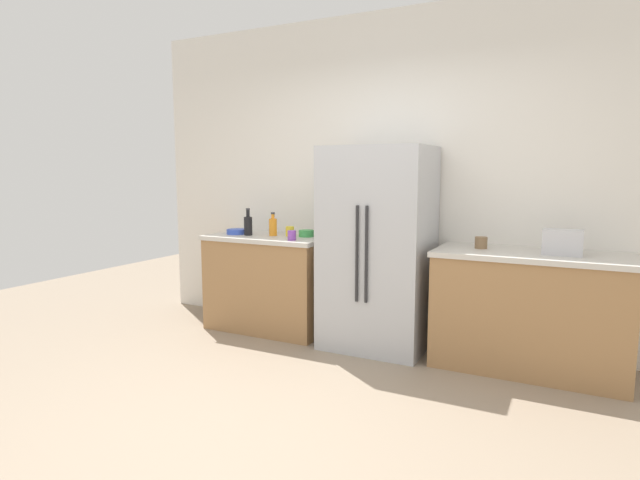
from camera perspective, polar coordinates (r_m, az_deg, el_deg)
name	(u,v)px	position (r m, az deg, el deg)	size (l,w,h in m)	color
ground_plane	(284,422)	(3.28, -3.96, -19.52)	(10.09, 10.09, 0.00)	gray
kitchen_back_panel	(394,177)	(4.71, 8.26, 6.89)	(5.05, 0.10, 2.89)	silver
counter_left	(270,282)	(4.95, -5.51, -4.64)	(1.16, 0.66, 0.90)	#9E7247
counter_right	(529,311)	(4.23, 22.14, -7.29)	(1.40, 0.66, 0.90)	#9E7247
refrigerator	(377,248)	(4.37, 6.37, -0.93)	(0.86, 0.70, 1.70)	#B2B5BA
toaster	(563,242)	(4.09, 25.29, -0.24)	(0.27, 0.16, 0.18)	silver
bottle_a	(273,226)	(4.85, -5.23, 1.51)	(0.07, 0.07, 0.22)	orange
bottle_b	(248,225)	(4.90, -7.97, 1.65)	(0.08, 0.08, 0.26)	black
cup_a	(290,231)	(4.80, -3.36, 0.96)	(0.08, 0.08, 0.09)	yellow
cup_b	(292,235)	(4.52, -3.14, 0.52)	(0.07, 0.07, 0.09)	purple
cup_c	(481,243)	(4.21, 17.42, -0.28)	(0.09, 0.09, 0.09)	brown
bowl_a	(237,232)	(5.03, -9.23, 0.93)	(0.19, 0.19, 0.05)	blue
bowl_c	(306,233)	(4.76, -1.52, 0.74)	(0.14, 0.14, 0.06)	green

